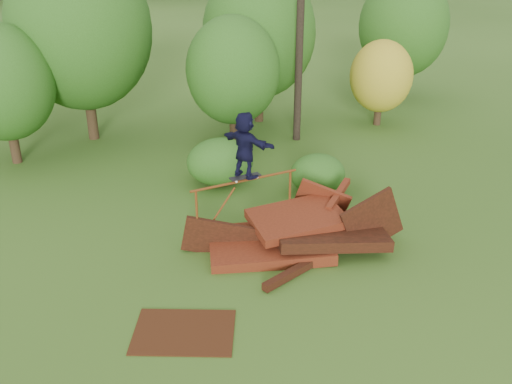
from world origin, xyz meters
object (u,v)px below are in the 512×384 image
object	(u,v)px
skater	(245,145)
flat_plate	(184,332)
utility_pole	(301,5)
scrap_pile	(298,234)

from	to	relation	value
skater	flat_plate	size ratio (longest dim) A/B	0.82
utility_pole	skater	bearing A→B (deg)	-121.80
skater	utility_pole	xyz separation A→B (m)	(4.19, 6.76, 2.34)
scrap_pile	flat_plate	distance (m)	4.29
utility_pole	scrap_pile	bearing A→B (deg)	-111.82
flat_plate	utility_pole	size ratio (longest dim) A/B	0.21
scrap_pile	utility_pole	size ratio (longest dim) A/B	0.58
scrap_pile	utility_pole	world-z (taller)	utility_pole
scrap_pile	skater	distance (m)	2.68
skater	flat_plate	world-z (taller)	skater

